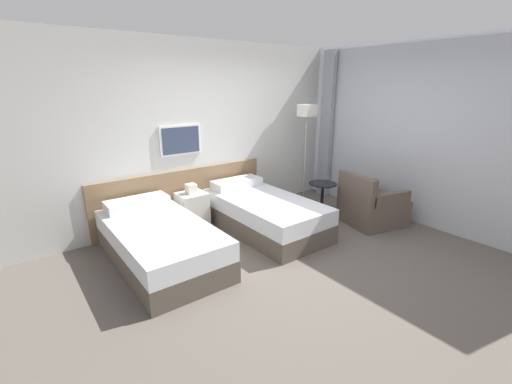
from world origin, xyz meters
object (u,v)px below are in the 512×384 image
Objects in this scene: floor_lamp at (307,122)px; armchair at (371,207)px; bed_near_window at (264,213)px; side_table at (322,194)px; nightstand at (192,209)px; bed_near_door at (160,242)px.

armchair is (0.20, -1.27, -1.20)m from floor_lamp.
bed_near_window reaches higher than side_table.
armchair is (0.44, -0.61, -0.14)m from side_table.
armchair is (2.27, -1.53, -0.02)m from nightstand.
armchair is (1.46, -0.82, 0.01)m from bed_near_window.
bed_near_window is at bearing -41.62° from nightstand.
nightstand is 0.39× the size of floor_lamp.
side_table is at bearing -26.75° from nightstand.
armchair is at bearing -53.95° from side_table.
side_table is at bearing -110.50° from floor_lamp.
nightstand is 2.04m from side_table.
nightstand is (-0.80, 0.71, 0.03)m from bed_near_window.
floor_lamp reaches higher than bed_near_door.
nightstand is 0.70× the size of armchair.
side_table is at bearing -11.43° from bed_near_window.
side_table is (1.82, -0.92, 0.13)m from nightstand.
nightstand is at bearing 41.62° from bed_near_door.
nightstand is at bearing 69.45° from armchair.
floor_lamp is (2.07, -0.26, 1.18)m from nightstand.
bed_near_window is 1.68m from armchair.
side_table is (1.02, -0.21, 0.15)m from bed_near_window.
bed_near_door is 3.15m from floor_lamp.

